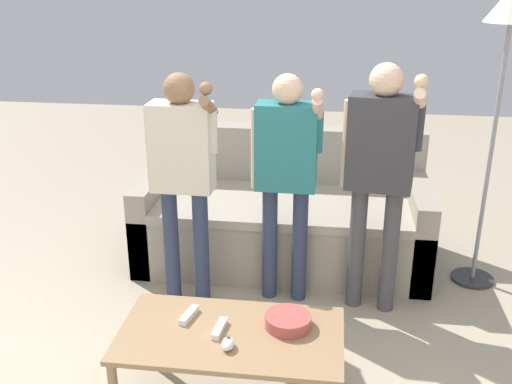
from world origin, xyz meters
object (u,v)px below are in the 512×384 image
Objects in this scene: couch at (284,217)px; coffee_table at (231,341)px; game_remote_wand_near at (220,328)px; game_remote_wand_far at (189,315)px; player_left at (183,165)px; game_remote_nunchuk at (228,344)px; floor_lamp at (509,32)px; player_center at (286,164)px; player_right at (380,162)px; snack_bowl at (288,321)px.

coffee_table is (-0.11, -1.59, 0.05)m from couch.
game_remote_wand_far is at bearing 151.25° from game_remote_wand_near.
couch is at bearing 52.13° from player_left.
game_remote_nunchuk is 0.31m from game_remote_wand_far.
floor_lamp is 1.33× the size of player_center.
coffee_table is at bearing -23.52° from game_remote_wand_far.
game_remote_nunchuk is at bearing -93.33° from couch.
floor_lamp is 12.14× the size of game_remote_wand_far.
player_left is at bearing -176.04° from player_right.
player_left is (-0.69, 0.81, 0.47)m from snack_bowl.
game_remote_nunchuk is 0.06× the size of player_center.
snack_bowl is 2.12m from floor_lamp.
game_remote_wand_far is at bearing -75.28° from player_left.
game_remote_nunchuk is 1.24m from player_center.
game_remote_wand_far is at bearing -112.61° from player_center.
snack_bowl is 1.12m from player_right.
floor_lamp is at bearing 38.63° from game_remote_wand_far.
couch is at bearing 133.98° from player_right.
game_remote_wand_far is (-0.38, -0.92, -0.48)m from player_center.
snack_bowl is 1.05m from player_center.
snack_bowl is at bearing -84.13° from player_center.
game_remote_wand_near is (-1.46, -1.40, -1.21)m from floor_lamp.
player_right is at bearing 57.68° from game_remote_nunchuk.
player_left is 0.96× the size of player_right.
coffee_table is 0.08m from game_remote_wand_near.
player_right is (1.13, 0.08, 0.04)m from player_left.
player_left reaches higher than snack_bowl.
player_left is 9.14× the size of game_remote_wand_near.
player_right is at bearing 63.59° from snack_bowl.
game_remote_nunchuk is 2.39m from floor_lamp.
player_center reaches higher than game_remote_wand_near.
game_remote_wand_near is 1.01× the size of game_remote_wand_far.
player_left reaches higher than game_remote_nunchuk.
game_remote_wand_far is (-1.63, -1.30, -1.21)m from floor_lamp.
couch is 1.52m from snack_bowl.
snack_bowl is 0.32m from game_remote_wand_near.
snack_bowl is at bearing -49.59° from player_left.
player_left is (-1.84, -0.50, -0.72)m from floor_lamp.
game_remote_nunchuk is at bearing -132.70° from floor_lamp.
game_remote_wand_near is at bearing -95.80° from couch.
player_left is (-0.44, 1.02, 0.48)m from game_remote_nunchuk.
player_center is at bearing 175.44° from player_right.
snack_bowl is 0.15× the size of player_right.
player_right reaches higher than player_center.
snack_bowl reaches higher than game_remote_nunchuk.
couch is 1.37× the size of player_left.
player_right is (-0.71, -0.42, -0.68)m from floor_lamp.
player_left is 0.61m from player_center.
couch is 1.07m from player_right.
player_right is at bearing 52.16° from game_remote_wand_near.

